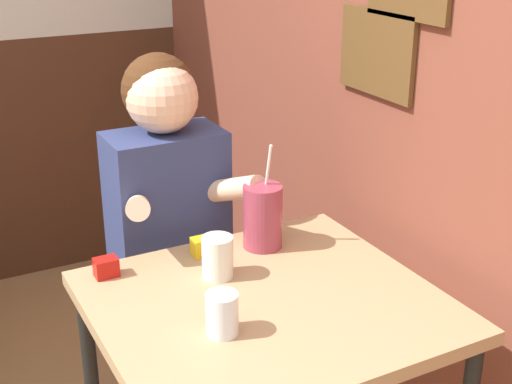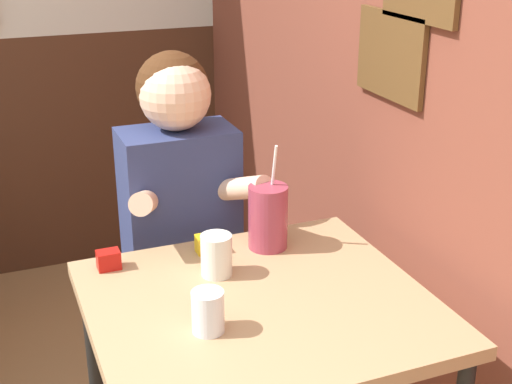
# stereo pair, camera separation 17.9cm
# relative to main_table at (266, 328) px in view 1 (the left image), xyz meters

# --- Properties ---
(main_table) EXTENTS (0.81, 0.75, 0.74)m
(main_table) POSITION_rel_main_table_xyz_m (0.00, 0.00, 0.00)
(main_table) COLOR tan
(main_table) RESTS_ON ground_plane
(person_seated) EXTENTS (0.42, 0.41, 1.24)m
(person_seated) POSITION_rel_main_table_xyz_m (-0.04, 0.54, 0.01)
(person_seated) COLOR navy
(person_seated) RESTS_ON ground_plane
(cocktail_pitcher) EXTENTS (0.11, 0.11, 0.30)m
(cocktail_pitcher) POSITION_rel_main_table_xyz_m (0.13, 0.26, 0.17)
(cocktail_pitcher) COLOR #99384C
(cocktail_pitcher) RESTS_ON main_table
(glass_near_pitcher) EXTENTS (0.07, 0.07, 0.10)m
(glass_near_pitcher) POSITION_rel_main_table_xyz_m (-0.16, -0.08, 0.13)
(glass_near_pitcher) COLOR silver
(glass_near_pitcher) RESTS_ON main_table
(glass_center) EXTENTS (0.08, 0.08, 0.11)m
(glass_center) POSITION_rel_main_table_xyz_m (-0.05, 0.16, 0.14)
(glass_center) COLOR silver
(glass_center) RESTS_ON main_table
(condiment_ketchup) EXTENTS (0.06, 0.04, 0.05)m
(condiment_ketchup) POSITION_rel_main_table_xyz_m (-0.31, 0.30, 0.11)
(condiment_ketchup) COLOR #B7140F
(condiment_ketchup) RESTS_ON main_table
(condiment_mustard) EXTENTS (0.06, 0.04, 0.05)m
(condiment_mustard) POSITION_rel_main_table_xyz_m (-0.04, 0.29, 0.11)
(condiment_mustard) COLOR yellow
(condiment_mustard) RESTS_ON main_table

